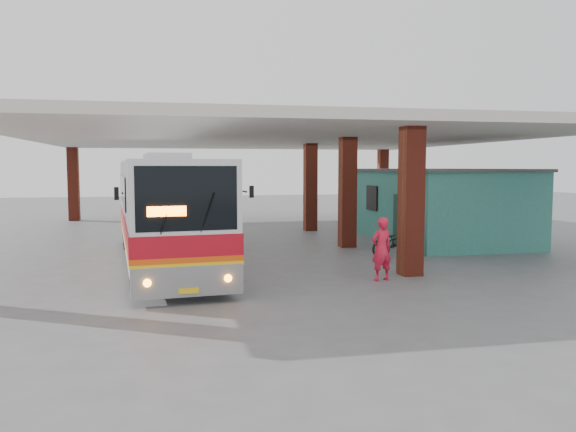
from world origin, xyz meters
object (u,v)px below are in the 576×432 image
at_px(motorcycle, 398,242).
at_px(red_chair, 352,224).
at_px(pedestrian, 381,249).
at_px(coach_bus, 164,209).

height_order(motorcycle, red_chair, motorcycle).
bearing_deg(motorcycle, red_chair, -19.44).
height_order(pedestrian, red_chair, pedestrian).
distance_m(coach_bus, pedestrian, 7.37).
bearing_deg(coach_bus, pedestrian, -40.80).
xyz_separation_m(coach_bus, motorcycle, (8.02, -0.56, -1.23)).
bearing_deg(coach_bus, red_chair, 35.36).
height_order(coach_bus, red_chair, coach_bus).
relative_size(coach_bus, pedestrian, 7.02).
bearing_deg(motorcycle, coach_bus, 73.91).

